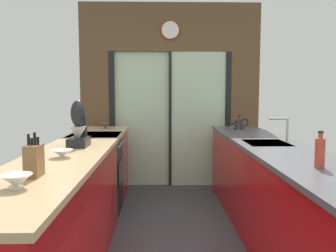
# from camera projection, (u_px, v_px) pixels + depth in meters

# --- Properties ---
(ground_plane) EXTENTS (5.04, 7.60, 0.02)m
(ground_plane) POSITION_uv_depth(u_px,v_px,m) (175.00, 233.00, 3.53)
(ground_plane) COLOR #38383D
(back_wall_unit) EXTENTS (2.64, 0.12, 2.70)m
(back_wall_unit) POSITION_uv_depth(u_px,v_px,m) (170.00, 84.00, 5.17)
(back_wall_unit) COLOR brown
(back_wall_unit) RESTS_ON ground_plane
(left_counter_run) EXTENTS (0.62, 3.80, 0.92)m
(left_counter_run) POSITION_uv_depth(u_px,v_px,m) (72.00, 203.00, 2.99)
(left_counter_run) COLOR #AD0C0F
(left_counter_run) RESTS_ON ground_plane
(right_counter_run) EXTENTS (0.62, 3.80, 0.92)m
(right_counter_run) POSITION_uv_depth(u_px,v_px,m) (276.00, 196.00, 3.20)
(right_counter_run) COLOR #AD0C0F
(right_counter_run) RESTS_ON ground_plane
(sink_faucet) EXTENTS (0.19, 0.02, 0.25)m
(sink_faucet) POSITION_uv_depth(u_px,v_px,m) (284.00, 126.00, 3.39)
(sink_faucet) COLOR #B7BABC
(sink_faucet) RESTS_ON right_counter_run
(oven_range) EXTENTS (0.60, 0.60, 0.92)m
(oven_range) POSITION_uv_depth(u_px,v_px,m) (96.00, 174.00, 4.11)
(oven_range) COLOR black
(oven_range) RESTS_ON ground_plane
(mixing_bowl_near) EXTENTS (0.16, 0.16, 0.07)m
(mixing_bowl_near) POSITION_uv_depth(u_px,v_px,m) (17.00, 181.00, 1.79)
(mixing_bowl_near) COLOR silver
(mixing_bowl_near) RESTS_ON left_counter_run
(mixing_bowl_mid) EXTENTS (0.16, 0.16, 0.06)m
(mixing_bowl_mid) POSITION_uv_depth(u_px,v_px,m) (62.00, 153.00, 2.63)
(mixing_bowl_mid) COLOR silver
(mixing_bowl_mid) RESTS_ON left_counter_run
(mixing_bowl_far) EXTENTS (0.14, 0.14, 0.07)m
(mixing_bowl_far) POSITION_uv_depth(u_px,v_px,m) (105.00, 125.00, 4.71)
(mixing_bowl_far) COLOR #514C47
(mixing_bowl_far) RESTS_ON left_counter_run
(knife_block) EXTENTS (0.08, 0.14, 0.26)m
(knife_block) POSITION_uv_depth(u_px,v_px,m) (34.00, 160.00, 2.04)
(knife_block) COLOR brown
(knife_block) RESTS_ON left_counter_run
(stand_mixer) EXTENTS (0.17, 0.27, 0.42)m
(stand_mixer) POSITION_uv_depth(u_px,v_px,m) (79.00, 129.00, 3.16)
(stand_mixer) COLOR black
(stand_mixer) RESTS_ON left_counter_run
(kettle) EXTENTS (0.23, 0.15, 0.19)m
(kettle) POSITION_uv_depth(u_px,v_px,m) (239.00, 123.00, 4.59)
(kettle) COLOR black
(kettle) RESTS_ON right_counter_run
(soap_bottle) EXTENTS (0.06, 0.06, 0.24)m
(soap_bottle) POSITION_uv_depth(u_px,v_px,m) (320.00, 152.00, 2.27)
(soap_bottle) COLOR #B23D2D
(soap_bottle) RESTS_ON right_counter_run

